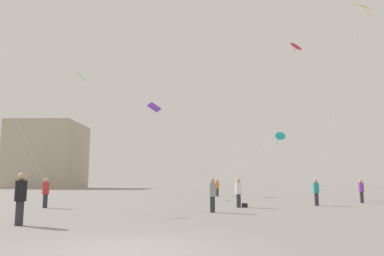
# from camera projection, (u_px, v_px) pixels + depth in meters

# --- Properties ---
(ground_plane) EXTENTS (300.00, 300.00, 0.00)m
(ground_plane) POSITION_uv_depth(u_px,v_px,m) (126.00, 249.00, 8.11)
(ground_plane) COLOR gray
(person_in_white) EXTENTS (0.36, 0.36, 1.67)m
(person_in_white) POSITION_uv_depth(u_px,v_px,m) (238.00, 191.00, 21.38)
(person_in_white) COLOR #2D2D33
(person_in_white) RESTS_ON ground_plane
(person_in_purple) EXTENTS (0.36, 0.36, 1.63)m
(person_in_purple) POSITION_uv_depth(u_px,v_px,m) (361.00, 190.00, 25.88)
(person_in_purple) COLOR #2D2D33
(person_in_purple) RESTS_ON ground_plane
(person_in_black) EXTENTS (0.39, 0.39, 1.79)m
(person_in_black) POSITION_uv_depth(u_px,v_px,m) (21.00, 196.00, 12.64)
(person_in_black) COLOR #2D2D33
(person_in_black) RESTS_ON ground_plane
(person_in_grey) EXTENTS (0.36, 0.36, 1.65)m
(person_in_grey) POSITION_uv_depth(u_px,v_px,m) (212.00, 193.00, 17.93)
(person_in_grey) COLOR #2D2D33
(person_in_grey) RESTS_ON ground_plane
(person_in_red) EXTENTS (0.37, 0.37, 1.70)m
(person_in_red) POSITION_uv_depth(u_px,v_px,m) (46.00, 191.00, 20.99)
(person_in_red) COLOR #2D2D33
(person_in_red) RESTS_ON ground_plane
(person_in_teal) EXTENTS (0.36, 0.36, 1.65)m
(person_in_teal) POSITION_uv_depth(u_px,v_px,m) (316.00, 191.00, 22.95)
(person_in_teal) COLOR #2D2D33
(person_in_teal) RESTS_ON ground_plane
(person_in_orange) EXTENTS (0.37, 0.37, 1.71)m
(person_in_orange) POSITION_uv_depth(u_px,v_px,m) (217.00, 187.00, 37.40)
(person_in_orange) COLOR #2D2D33
(person_in_orange) RESTS_ON ground_plane
(kite_violet_delta) EXTENTS (7.95, 4.24, 9.18)m
(kite_violet_delta) POSITION_uv_depth(u_px,v_px,m) (155.00, 108.00, 42.48)
(kite_violet_delta) COLOR purple
(kite_lime_delta) EXTENTS (14.89, 1.89, 11.81)m
(kite_lime_delta) POSITION_uv_depth(u_px,v_px,m) (83.00, 77.00, 39.17)
(kite_lime_delta) COLOR #8CD12D
(kite_amber_delta) EXTENTS (3.89, 1.95, 11.41)m
(kite_amber_delta) POSITION_uv_depth(u_px,v_px,m) (362.00, 9.00, 23.12)
(kite_amber_delta) COLOR yellow
(kite_crimson_diamond) EXTENTS (9.22, 1.62, 14.80)m
(kite_crimson_diamond) POSITION_uv_depth(u_px,v_px,m) (296.00, 47.00, 38.76)
(kite_crimson_diamond) COLOR red
(kite_cyan_diamond) EXTENTS (6.31, 4.89, 4.66)m
(kite_cyan_diamond) POSITION_uv_depth(u_px,v_px,m) (279.00, 136.00, 33.34)
(kite_cyan_diamond) COLOR #1EB2C6
(building_left_hall) EXTENTS (14.95, 15.99, 14.69)m
(building_left_hall) POSITION_uv_depth(u_px,v_px,m) (48.00, 156.00, 83.96)
(building_left_hall) COLOR #B2A893
(building_left_hall) RESTS_ON ground_plane
(handbag_beside_flyer) EXTENTS (0.34, 0.22, 0.24)m
(handbag_beside_flyer) POSITION_uv_depth(u_px,v_px,m) (245.00, 205.00, 21.34)
(handbag_beside_flyer) COLOR black
(handbag_beside_flyer) RESTS_ON ground_plane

